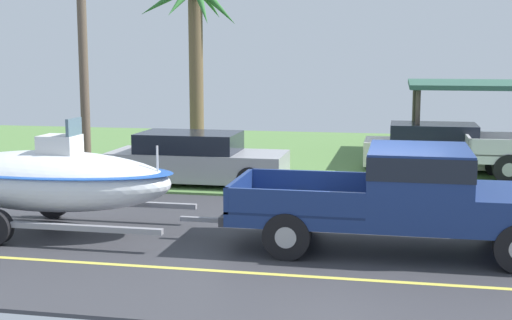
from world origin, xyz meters
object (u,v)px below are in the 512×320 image
parked_sedan_far (438,148)px  utility_pole (81,7)px  pickup_truck_towing (416,193)px  boat_on_trailer (49,180)px  parked_sedan_near (196,160)px  palm_tree_mid (194,26)px

parked_sedan_far → utility_pole: 10.77m
pickup_truck_towing → parked_sedan_far: size_ratio=1.33×
boat_on_trailer → parked_sedan_near: 5.46m
utility_pole → palm_tree_mid: bearing=62.0°
boat_on_trailer → parked_sedan_far: bearing=49.2°
pickup_truck_towing → boat_on_trailer: 6.87m
pickup_truck_towing → utility_pole: utility_pole is taller
palm_tree_mid → boat_on_trailer: bearing=-92.4°
boat_on_trailer → parked_sedan_far: (7.70, 8.91, -0.34)m
palm_tree_mid → utility_pole: 4.14m
parked_sedan_near → parked_sedan_far: same height
boat_on_trailer → utility_pole: size_ratio=0.70×
parked_sedan_near → utility_pole: (-2.95, -0.20, 3.93)m
palm_tree_mid → utility_pole: (-1.94, -3.64, 0.36)m
parked_sedan_near → utility_pole: utility_pole is taller
palm_tree_mid → utility_pole: bearing=-118.0°
boat_on_trailer → parked_sedan_far: 11.78m
parked_sedan_far → palm_tree_mid: size_ratio=0.75×
palm_tree_mid → utility_pole: utility_pole is taller
boat_on_trailer → utility_pole: 6.41m
boat_on_trailer → pickup_truck_towing: bearing=0.0°
parked_sedan_near → palm_tree_mid: palm_tree_mid is taller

